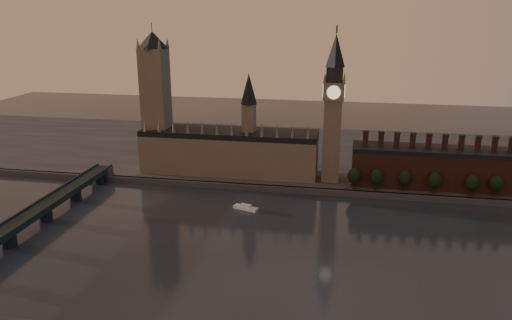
{
  "coord_description": "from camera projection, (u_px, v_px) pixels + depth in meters",
  "views": [
    {
      "loc": [
        17.64,
        -231.37,
        121.86
      ],
      "look_at": [
        -33.96,
        55.0,
        32.97
      ],
      "focal_mm": 35.0,
      "sensor_mm": 36.0,
      "label": 1
    }
  ],
  "objects": [
    {
      "name": "north_bank",
      "position": [
        321.0,
        155.0,
        423.35
      ],
      "size": [
        900.0,
        182.0,
        4.0
      ],
      "color": "#4D4D53",
      "rests_on": "ground"
    },
    {
      "name": "embankment_tree_2",
      "position": [
        405.0,
        178.0,
        332.16
      ],
      "size": [
        8.6,
        8.6,
        14.88
      ],
      "color": "black",
      "rests_on": "north_bank"
    },
    {
      "name": "ground",
      "position": [
        302.0,
        255.0,
        256.36
      ],
      "size": [
        900.0,
        900.0,
        0.0
      ],
      "primitive_type": "plane",
      "color": "black",
      "rests_on": "ground"
    },
    {
      "name": "embankment_tree_3",
      "position": [
        435.0,
        180.0,
        327.17
      ],
      "size": [
        8.6,
        8.6,
        14.88
      ],
      "color": "black",
      "rests_on": "north_bank"
    },
    {
      "name": "river_boat",
      "position": [
        246.0,
        207.0,
        314.63
      ],
      "size": [
        16.67,
        9.49,
        3.21
      ],
      "rotation": [
        0.0,
        0.0,
        -0.33
      ],
      "color": "silver",
      "rests_on": "ground"
    },
    {
      "name": "big_ben",
      "position": [
        333.0,
        107.0,
        341.59
      ],
      "size": [
        15.0,
        15.0,
        107.0
      ],
      "color": "#7A6B57",
      "rests_on": "north_bank"
    },
    {
      "name": "victoria_tower",
      "position": [
        156.0,
        97.0,
        367.69
      ],
      "size": [
        24.0,
        24.0,
        108.0
      ],
      "color": "#7A6B57",
      "rests_on": "north_bank"
    },
    {
      "name": "chimney_block",
      "position": [
        434.0,
        167.0,
        341.12
      ],
      "size": [
        110.0,
        25.0,
        37.0
      ],
      "color": "brown",
      "rests_on": "north_bank"
    },
    {
      "name": "westminster_bridge",
      "position": [
        24.0,
        222.0,
        277.93
      ],
      "size": [
        14.0,
        200.0,
        11.55
      ],
      "color": "#1B2A26",
      "rests_on": "ground"
    },
    {
      "name": "embankment_tree_5",
      "position": [
        496.0,
        183.0,
        321.71
      ],
      "size": [
        8.6,
        8.6,
        14.88
      ],
      "color": "black",
      "rests_on": "north_bank"
    },
    {
      "name": "embankment_tree_4",
      "position": [
        472.0,
        182.0,
        323.19
      ],
      "size": [
        8.6,
        8.6,
        14.88
      ],
      "color": "black",
      "rests_on": "north_bank"
    },
    {
      "name": "embankment_tree_1",
      "position": [
        376.0,
        177.0,
        334.08
      ],
      "size": [
        8.6,
        8.6,
        14.88
      ],
      "color": "black",
      "rests_on": "north_bank"
    },
    {
      "name": "palace_of_westminster",
      "position": [
        230.0,
        149.0,
        369.12
      ],
      "size": [
        130.0,
        30.3,
        74.0
      ],
      "color": "#7A6B57",
      "rests_on": "north_bank"
    },
    {
      "name": "embankment_tree_0",
      "position": [
        354.0,
        176.0,
        336.14
      ],
      "size": [
        8.6,
        8.6,
        14.88
      ],
      "color": "black",
      "rests_on": "north_bank"
    }
  ]
}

